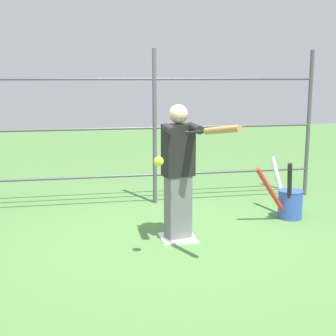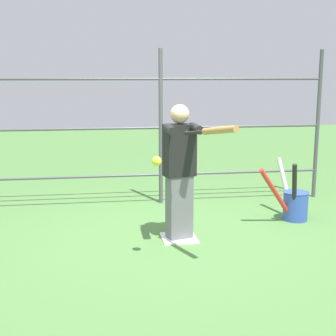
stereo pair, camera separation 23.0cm
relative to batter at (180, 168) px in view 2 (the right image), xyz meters
name	(u,v)px [view 2 (the right image)]	position (x,y,z in m)	size (l,w,h in m)	color
ground_plane	(179,239)	(0.00, -0.02, -0.84)	(24.00, 24.00, 0.00)	#4C7A3D
home_plate	(179,238)	(0.00, -0.02, -0.83)	(0.40, 0.40, 0.02)	white
fence_backstop	(161,128)	(0.00, -1.62, 0.28)	(4.87, 0.06, 2.24)	#4C4C51
batter	(180,168)	(0.00, 0.00, 0.00)	(0.39, 0.59, 1.55)	slate
baseball_bat_swinging	(215,131)	(-0.19, 0.84, 0.52)	(0.36, 0.76, 0.17)	black
softball_in_flight	(157,161)	(0.34, 0.65, 0.21)	(0.10, 0.10, 0.10)	yellow
bat_bucket	(294,203)	(-1.60, -0.52, -0.61)	(0.76, 0.77, 0.78)	#3351B2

